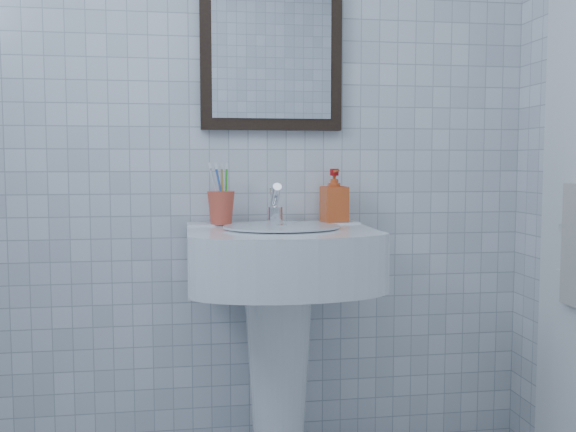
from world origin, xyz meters
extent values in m
cube|color=white|center=(0.00, 1.20, 1.25)|extent=(2.20, 0.02, 2.50)
cone|color=white|center=(0.15, 1.01, 0.38)|extent=(0.24, 0.24, 0.75)
cube|color=white|center=(0.15, 0.96, 0.82)|extent=(0.60, 0.43, 0.18)
cube|color=white|center=(0.15, 1.13, 0.90)|extent=(0.60, 0.11, 0.03)
cylinder|color=silver|center=(0.15, 0.93, 0.92)|extent=(0.38, 0.38, 0.01)
cylinder|color=white|center=(0.15, 1.10, 0.94)|extent=(0.06, 0.06, 0.06)
cylinder|color=white|center=(0.15, 1.08, 1.01)|extent=(0.03, 0.11, 0.09)
cylinder|color=white|center=(0.15, 1.12, 0.99)|extent=(0.04, 0.06, 0.10)
imported|color=red|center=(0.36, 1.11, 1.01)|extent=(0.09, 0.09, 0.19)
cube|color=black|center=(0.15, 1.18, 1.55)|extent=(0.50, 0.04, 0.62)
cube|color=white|center=(0.15, 1.16, 1.55)|extent=(0.42, 0.00, 0.54)
camera|label=1|loc=(-0.14, -1.09, 1.12)|focal=40.00mm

